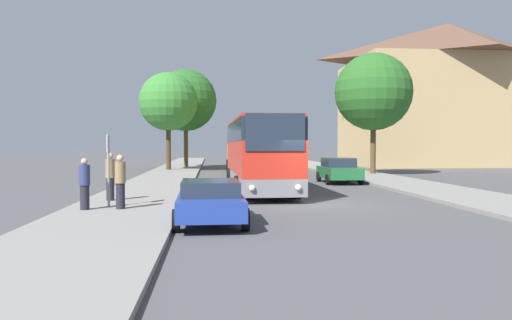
# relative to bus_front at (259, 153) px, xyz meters

# --- Properties ---
(ground_plane) EXTENTS (300.00, 300.00, 0.00)m
(ground_plane) POSITION_rel_bus_front_xyz_m (1.61, -5.17, -1.89)
(ground_plane) COLOR #4C4C4F
(ground_plane) RESTS_ON ground
(sidewalk_left) EXTENTS (4.00, 120.00, 0.15)m
(sidewalk_left) POSITION_rel_bus_front_xyz_m (-5.39, -5.17, -1.81)
(sidewalk_left) COLOR gray
(sidewalk_left) RESTS_ON ground_plane
(sidewalk_right) EXTENTS (4.00, 120.00, 0.15)m
(sidewalk_right) POSITION_rel_bus_front_xyz_m (8.61, -5.17, -1.81)
(sidewalk_right) COLOR gray
(sidewalk_right) RESTS_ON ground_plane
(building_right_background) EXTENTS (21.02, 14.04, 15.61)m
(building_right_background) POSITION_rel_bus_front_xyz_m (23.62, 28.69, 5.92)
(building_right_background) COLOR tan
(building_right_background) RESTS_ON ground_plane
(bus_front) EXTENTS (3.00, 11.04, 3.54)m
(bus_front) POSITION_rel_bus_front_xyz_m (0.00, 0.00, 0.00)
(bus_front) COLOR gray
(bus_front) RESTS_ON ground_plane
(bus_middle) EXTENTS (2.80, 10.86, 3.43)m
(bus_middle) POSITION_rel_bus_front_xyz_m (0.33, 15.46, -0.06)
(bus_middle) COLOR #2D2D2D
(bus_middle) RESTS_ON ground_plane
(parked_car_left_curb) EXTENTS (2.11, 4.24, 1.29)m
(parked_car_left_curb) POSITION_rel_bus_front_xyz_m (-2.39, -9.81, -1.19)
(parked_car_left_curb) COLOR #233D9E
(parked_car_left_curb) RESTS_ON ground_plane
(parked_car_right_near) EXTENTS (2.16, 4.10, 1.51)m
(parked_car_right_near) POSITION_rel_bus_front_xyz_m (5.27, 4.90, -1.10)
(parked_car_right_near) COLOR #236B38
(parked_car_right_near) RESTS_ON ground_plane
(bus_stop_sign) EXTENTS (0.08, 0.45, 2.55)m
(bus_stop_sign) POSITION_rel_bus_front_xyz_m (-5.92, -6.68, -0.16)
(bus_stop_sign) COLOR gray
(bus_stop_sign) RESTS_ON sidewalk_left
(pedestrian_waiting_near) EXTENTS (0.36, 0.36, 1.72)m
(pedestrian_waiting_near) POSITION_rel_bus_front_xyz_m (-6.57, -7.36, -0.87)
(pedestrian_waiting_near) COLOR #23232D
(pedestrian_waiting_near) RESTS_ON sidewalk_left
(pedestrian_waiting_far) EXTENTS (0.36, 0.36, 1.84)m
(pedestrian_waiting_far) POSITION_rel_bus_front_xyz_m (-6.27, -4.65, -0.80)
(pedestrian_waiting_far) COLOR #23232D
(pedestrian_waiting_far) RESTS_ON sidewalk_left
(pedestrian_walking_back) EXTENTS (0.36, 0.36, 1.83)m
(pedestrian_walking_back) POSITION_rel_bus_front_xyz_m (-5.42, -7.23, -0.81)
(pedestrian_walking_back) COLOR #23232D
(pedestrian_walking_back) RESTS_ON sidewalk_left
(tree_left_near) EXTENTS (5.87, 5.87, 9.29)m
(tree_left_near) POSITION_rel_bus_front_xyz_m (-4.77, 23.66, 4.60)
(tree_left_near) COLOR #513D23
(tree_left_near) RESTS_ON sidewalk_left
(tree_left_far) EXTENTS (4.99, 4.99, 8.31)m
(tree_left_far) POSITION_rel_bus_front_xyz_m (-6.00, 18.80, 4.06)
(tree_left_far) COLOR #47331E
(tree_left_far) RESTS_ON sidewalk_left
(tree_right_near) EXTENTS (5.74, 5.74, 8.94)m
(tree_right_near) POSITION_rel_bus_front_xyz_m (9.68, 11.87, 4.32)
(tree_right_near) COLOR #513D23
(tree_right_near) RESTS_ON sidewalk_right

